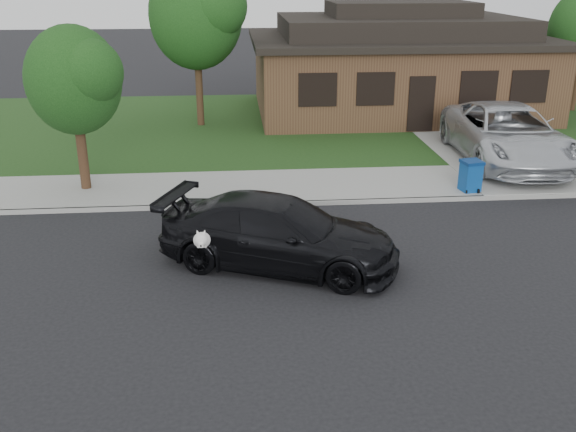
{
  "coord_description": "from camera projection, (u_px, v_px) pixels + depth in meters",
  "views": [
    {
      "loc": [
        -3.18,
        -12.91,
        6.07
      ],
      "look_at": [
        -2.08,
        -0.11,
        1.1
      ],
      "focal_mm": 40.0,
      "sensor_mm": 36.0,
      "label": 1
    }
  ],
  "objects": [
    {
      "name": "ground",
      "position": [
        379.0,
        257.0,
        14.44
      ],
      "size": [
        120.0,
        120.0,
        0.0
      ],
      "primitive_type": "plane",
      "color": "black",
      "rests_on": "ground"
    },
    {
      "name": "curb",
      "position": [
        352.0,
        202.0,
        17.67
      ],
      "size": [
        60.0,
        0.12,
        0.12
      ],
      "primitive_type": "cube",
      "color": "gray",
      "rests_on": "ground"
    },
    {
      "name": "tree_2",
      "position": [
        77.0,
        79.0,
        17.41
      ],
      "size": [
        2.73,
        2.6,
        4.59
      ],
      "color": "#332114",
      "rests_on": "ground"
    },
    {
      "name": "minivan",
      "position": [
        507.0,
        134.0,
        20.8
      ],
      "size": [
        3.42,
        6.7,
        1.81
      ],
      "primitive_type": "imported",
      "rotation": [
        0.0,
        0.0,
        -0.06
      ],
      "color": "silver",
      "rests_on": "driveway"
    },
    {
      "name": "lawn",
      "position": [
        311.0,
        124.0,
        26.49
      ],
      "size": [
        60.0,
        13.0,
        0.13
      ],
      "primitive_type": "cube",
      "color": "#193814",
      "rests_on": "ground"
    },
    {
      "name": "recycling_bin",
      "position": [
        471.0,
        175.0,
        18.22
      ],
      "size": [
        0.62,
        0.62,
        0.89
      ],
      "rotation": [
        0.0,
        0.0,
        0.18
      ],
      "color": "navy",
      "rests_on": "sidewalk"
    },
    {
      "name": "driveway",
      "position": [
        478.0,
        139.0,
        24.19
      ],
      "size": [
        4.5,
        13.0,
        0.14
      ],
      "primitive_type": "cube",
      "color": "gray",
      "rests_on": "ground"
    },
    {
      "name": "house",
      "position": [
        397.0,
        65.0,
        27.92
      ],
      "size": [
        12.6,
        8.6,
        4.65
      ],
      "color": "#422B1C",
      "rests_on": "ground"
    },
    {
      "name": "sidewalk",
      "position": [
        343.0,
        185.0,
        19.06
      ],
      "size": [
        60.0,
        3.0,
        0.12
      ],
      "primitive_type": "cube",
      "color": "gray",
      "rests_on": "ground"
    },
    {
      "name": "sedan",
      "position": [
        279.0,
        233.0,
        13.79
      ],
      "size": [
        5.59,
        3.86,
        1.5
      ],
      "rotation": [
        0.0,
        0.0,
        1.2
      ],
      "color": "black",
      "rests_on": "ground"
    },
    {
      "name": "tree_0",
      "position": [
        200.0,
        13.0,
        24.44
      ],
      "size": [
        3.78,
        3.6,
        6.34
      ],
      "color": "#332114",
      "rests_on": "ground"
    }
  ]
}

